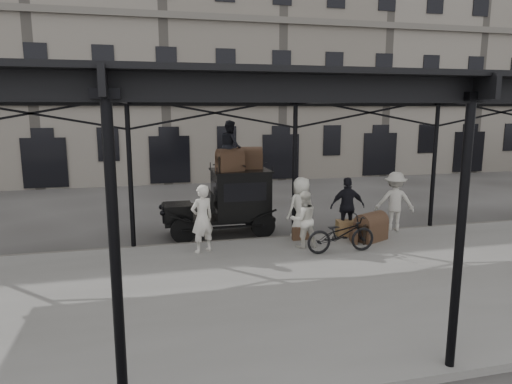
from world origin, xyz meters
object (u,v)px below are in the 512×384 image
steamer_trunk_roof_near (230,162)px  bicycle (341,234)px  taxi (231,199)px  porter_left (202,219)px  porter_official (347,206)px  steamer_trunk_platform (371,229)px

steamer_trunk_roof_near → bicycle: bearing=-61.4°
taxi → steamer_trunk_roof_near: steamer_trunk_roof_near is taller
porter_left → porter_official: porter_left is taller
taxi → porter_official: (3.49, -1.55, -0.11)m
porter_official → steamer_trunk_platform: 1.04m
bicycle → steamer_trunk_roof_near: (-2.63, 2.91, 1.81)m
steamer_trunk_roof_near → porter_official: bearing=-33.5°
steamer_trunk_platform → taxi: bearing=124.3°
porter_left → steamer_trunk_roof_near: bearing=-145.8°
porter_left → bicycle: (3.81, -0.97, -0.44)m
bicycle → porter_official: bearing=-30.2°
bicycle → steamer_trunk_platform: bicycle is taller
porter_left → bicycle: 3.95m
porter_left → steamer_trunk_platform: size_ratio=1.95×
taxi → steamer_trunk_platform: taxi is taller
taxi → porter_official: 3.82m
porter_official → steamer_trunk_platform: bearing=133.0°
steamer_trunk_platform → bicycle: bearing=-173.5°
bicycle → steamer_trunk_platform: (1.41, 0.90, -0.16)m
steamer_trunk_roof_near → steamer_trunk_platform: bearing=-40.0°
porter_left → steamer_trunk_roof_near: (1.17, 1.94, 1.37)m
taxi → porter_official: taxi is taller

